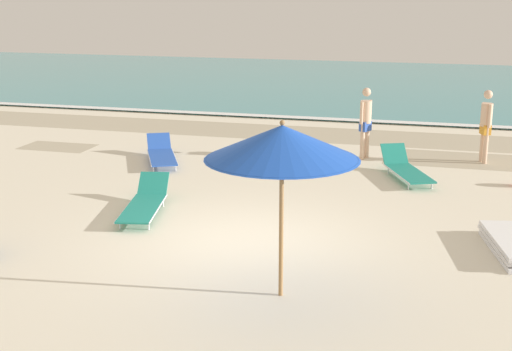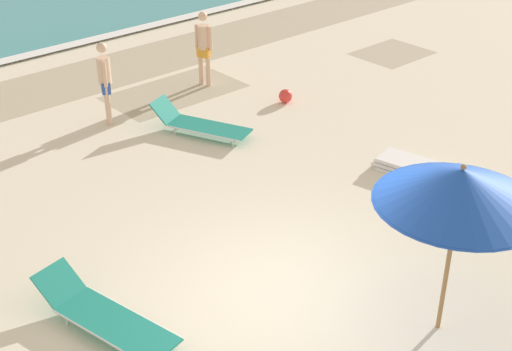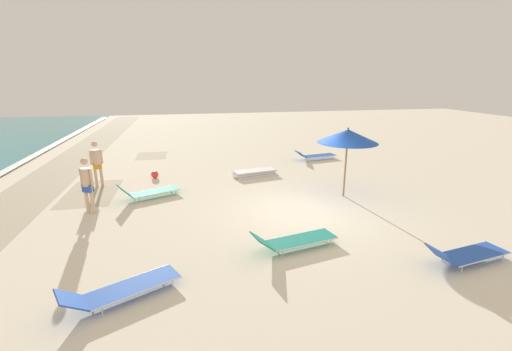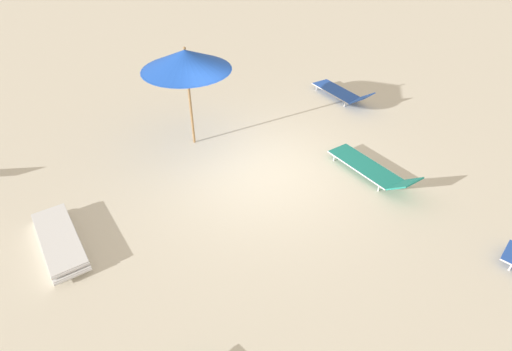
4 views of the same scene
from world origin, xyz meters
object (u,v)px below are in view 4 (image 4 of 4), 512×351
(sun_lounger_beside_umbrella, at_px, (372,169))
(lounger_stack, at_px, (60,241))
(beach_umbrella, at_px, (186,60))
(sun_lounger_under_umbrella, at_px, (342,93))

(sun_lounger_beside_umbrella, bearing_deg, lounger_stack, -15.08)
(beach_umbrella, bearing_deg, lounger_stack, 38.89)
(sun_lounger_under_umbrella, relative_size, sun_lounger_beside_umbrella, 0.95)
(sun_lounger_under_umbrella, xyz_separation_m, sun_lounger_beside_umbrella, (1.49, 3.64, -0.00))
(lounger_stack, height_order, sun_lounger_under_umbrella, sun_lounger_under_umbrella)
(lounger_stack, bearing_deg, sun_lounger_beside_umbrella, 165.22)
(lounger_stack, distance_m, sun_lounger_beside_umbrella, 6.51)
(beach_umbrella, relative_size, sun_lounger_under_umbrella, 1.13)
(beach_umbrella, distance_m, sun_lounger_beside_umbrella, 4.82)
(beach_umbrella, height_order, lounger_stack, beach_umbrella)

